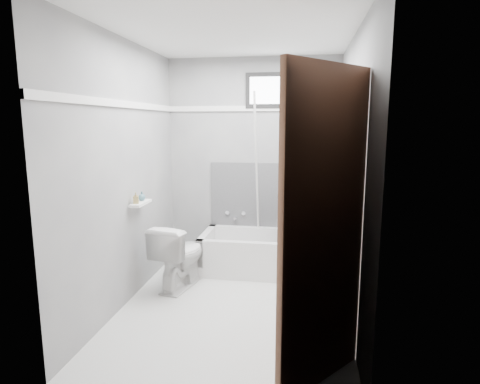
% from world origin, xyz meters
% --- Properties ---
extents(floor, '(2.60, 2.60, 0.00)m').
position_xyz_m(floor, '(0.00, 0.00, 0.00)').
color(floor, white).
rests_on(floor, ground).
extents(ceiling, '(2.60, 2.60, 0.00)m').
position_xyz_m(ceiling, '(0.00, 0.00, 2.40)').
color(ceiling, silver).
rests_on(ceiling, floor).
extents(wall_back, '(2.00, 0.02, 2.40)m').
position_xyz_m(wall_back, '(0.00, 1.30, 1.20)').
color(wall_back, slate).
rests_on(wall_back, floor).
extents(wall_front, '(2.00, 0.02, 2.40)m').
position_xyz_m(wall_front, '(0.00, -1.30, 1.20)').
color(wall_front, slate).
rests_on(wall_front, floor).
extents(wall_left, '(0.02, 2.60, 2.40)m').
position_xyz_m(wall_left, '(-1.00, 0.00, 1.20)').
color(wall_left, slate).
rests_on(wall_left, floor).
extents(wall_right, '(0.02, 2.60, 2.40)m').
position_xyz_m(wall_right, '(1.00, 0.00, 1.20)').
color(wall_right, slate).
rests_on(wall_right, floor).
extents(bathtub, '(1.50, 0.70, 0.42)m').
position_xyz_m(bathtub, '(0.23, 0.93, 0.21)').
color(bathtub, silver).
rests_on(bathtub, floor).
extents(office_chair, '(0.81, 0.81, 1.09)m').
position_xyz_m(office_chair, '(0.66, 0.96, 0.67)').
color(office_chair, slate).
rests_on(office_chair, bathtub).
extents(toilet, '(0.51, 0.73, 0.66)m').
position_xyz_m(toilet, '(-0.62, 0.35, 0.33)').
color(toilet, white).
rests_on(toilet, floor).
extents(door, '(0.78, 0.78, 2.00)m').
position_xyz_m(door, '(0.98, -1.28, 1.00)').
color(door, brown).
rests_on(door, floor).
extents(window, '(0.66, 0.04, 0.40)m').
position_xyz_m(window, '(0.25, 1.29, 2.02)').
color(window, black).
rests_on(window, wall_back).
extents(backerboard, '(1.50, 0.02, 0.78)m').
position_xyz_m(backerboard, '(0.25, 1.29, 0.80)').
color(backerboard, '#4C4C4F').
rests_on(backerboard, wall_back).
extents(trim_back, '(2.00, 0.02, 0.06)m').
position_xyz_m(trim_back, '(0.00, 1.29, 1.82)').
color(trim_back, white).
rests_on(trim_back, wall_back).
extents(trim_left, '(0.02, 2.60, 0.06)m').
position_xyz_m(trim_left, '(-0.99, 0.00, 1.82)').
color(trim_left, white).
rests_on(trim_left, wall_left).
extents(pole, '(0.02, 0.60, 1.87)m').
position_xyz_m(pole, '(0.08, 1.06, 1.05)').
color(pole, silver).
rests_on(pole, bathtub).
extents(shelf, '(0.10, 0.32, 0.02)m').
position_xyz_m(shelf, '(-0.93, 0.15, 0.90)').
color(shelf, white).
rests_on(shelf, wall_left).
extents(soap_bottle_a, '(0.06, 0.06, 0.11)m').
position_xyz_m(soap_bottle_a, '(-0.94, 0.07, 0.97)').
color(soap_bottle_a, '#9B884D').
rests_on(soap_bottle_a, shelf).
extents(soap_bottle_b, '(0.09, 0.09, 0.09)m').
position_xyz_m(soap_bottle_b, '(-0.94, 0.21, 0.96)').
color(soap_bottle_b, '#45717F').
rests_on(soap_bottle_b, shelf).
extents(faucet, '(0.26, 0.10, 0.16)m').
position_xyz_m(faucet, '(-0.20, 1.27, 0.55)').
color(faucet, silver).
rests_on(faucet, wall_back).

